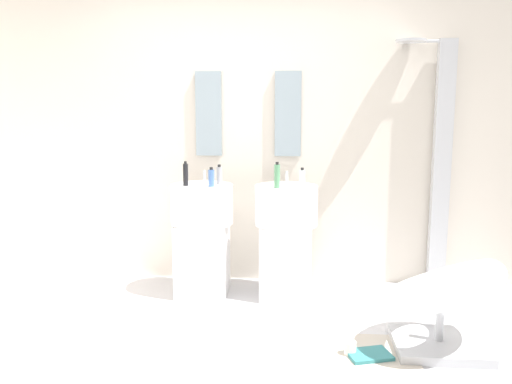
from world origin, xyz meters
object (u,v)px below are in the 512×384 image
object	(u,v)px
soap_bottle_grey	(219,175)
soap_bottle_clear	(302,177)
shower_column	(440,160)
magazine_teal	(369,355)
soap_bottle_blue	(211,178)
soap_bottle_black	(186,174)
coffee_mug	(350,348)
soap_bottle_green	(277,176)
pedestal_sink_left	(202,234)
pedestal_sink_right	(286,236)
lounge_chair	(441,296)

from	to	relation	value
soap_bottle_grey	soap_bottle_clear	world-z (taller)	soap_bottle_grey
shower_column	magazine_teal	xyz separation A→B (m)	(-0.72, -1.38, -1.06)
soap_bottle_blue	soap_bottle_black	world-z (taller)	soap_bottle_black
soap_bottle_clear	coffee_mug	bearing A→B (deg)	-74.53
coffee_mug	soap_bottle_green	xyz separation A→B (m)	(-0.49, 0.90, 0.94)
pedestal_sink_left	shower_column	xyz separation A→B (m)	(1.93, 0.33, 0.58)
soap_bottle_blue	soap_bottle_grey	bearing A→B (deg)	69.93
soap_bottle_blue	soap_bottle_clear	bearing A→B (deg)	11.56
soap_bottle_black	magazine_teal	bearing A→B (deg)	-36.60
pedestal_sink_right	soap_bottle_blue	xyz separation A→B (m)	(-0.58, -0.10, 0.47)
pedestal_sink_right	shower_column	world-z (taller)	shower_column
shower_column	soap_bottle_blue	world-z (taller)	shower_column
lounge_chair	coffee_mug	xyz separation A→B (m)	(-0.56, -0.14, -0.30)
magazine_teal	soap_bottle_grey	size ratio (longest dim) A/B	1.60
pedestal_sink_left	shower_column	bearing A→B (deg)	9.79
magazine_teal	soap_bottle_green	world-z (taller)	soap_bottle_green
shower_column	soap_bottle_black	xyz separation A→B (m)	(-2.04, -0.40, -0.09)
pedestal_sink_left	coffee_mug	size ratio (longest dim) A/B	12.14
soap_bottle_blue	shower_column	bearing A→B (deg)	13.15
soap_bottle_blue	soap_bottle_grey	xyz separation A→B (m)	(0.04, 0.12, 0.00)
shower_column	magazine_teal	size ratio (longest dim) A/B	8.03
pedestal_sink_left	pedestal_sink_right	world-z (taller)	same
soap_bottle_blue	soap_bottle_clear	distance (m)	0.72
pedestal_sink_left	soap_bottle_blue	world-z (taller)	soap_bottle_blue
pedestal_sink_left	magazine_teal	xyz separation A→B (m)	(1.21, -1.05, -0.48)
coffee_mug	soap_bottle_grey	xyz separation A→B (m)	(-0.96, 1.05, 0.92)
magazine_teal	soap_bottle_green	size ratio (longest dim) A/B	1.29
pedestal_sink_left	soap_bottle_clear	size ratio (longest dim) A/B	7.26
soap_bottle_green	soap_bottle_clear	world-z (taller)	soap_bottle_green
shower_column	soap_bottle_black	size ratio (longest dim) A/B	10.70
soap_bottle_green	soap_bottle_grey	size ratio (longest dim) A/B	1.24
pedestal_sink_left	pedestal_sink_right	bearing A→B (deg)	0.00
soap_bottle_blue	soap_bottle_grey	distance (m)	0.13
shower_column	lounge_chair	distance (m)	1.45
soap_bottle_grey	soap_bottle_clear	size ratio (longest dim) A/B	1.16
soap_bottle_blue	lounge_chair	bearing A→B (deg)	-26.91
soap_bottle_green	soap_bottle_black	bearing A→B (deg)	175.18
magazine_teal	soap_bottle_blue	world-z (taller)	soap_bottle_blue
pedestal_sink_right	shower_column	distance (m)	1.42
lounge_chair	magazine_teal	bearing A→B (deg)	-160.87
lounge_chair	coffee_mug	size ratio (longest dim) A/B	13.31
magazine_teal	soap_bottle_black	distance (m)	1.91
shower_column	soap_bottle_clear	size ratio (longest dim) A/B	14.86
shower_column	soap_bottle_grey	size ratio (longest dim) A/B	12.86
soap_bottle_black	pedestal_sink_left	bearing A→B (deg)	29.53
shower_column	coffee_mug	world-z (taller)	shower_column
soap_bottle_clear	lounge_chair	bearing A→B (deg)	-47.43
pedestal_sink_right	soap_bottle_black	world-z (taller)	soap_bottle_black
soap_bottle_clear	magazine_teal	bearing A→B (deg)	-69.42
magazine_teal	soap_bottle_clear	bearing A→B (deg)	93.53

